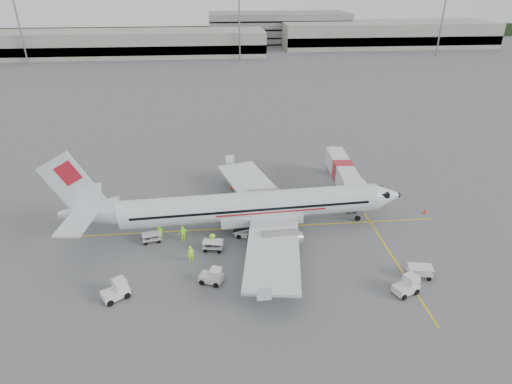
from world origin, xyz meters
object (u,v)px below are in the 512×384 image
(jet_bridge, at_px, (342,177))
(tug_fore, at_px, (406,285))
(belt_loader, at_px, (250,228))
(tug_mid, at_px, (211,275))
(aircraft, at_px, (251,189))
(tug_aft, at_px, (115,290))

(jet_bridge, bearing_deg, tug_fore, -86.27)
(belt_loader, relative_size, tug_mid, 1.98)
(jet_bridge, xyz_separation_m, tug_fore, (0.26, -21.86, -1.28))
(tug_mid, bearing_deg, tug_fore, 11.35)
(aircraft, relative_size, jet_bridge, 2.35)
(aircraft, bearing_deg, tug_mid, -119.99)
(tug_mid, bearing_deg, aircraft, 84.97)
(belt_loader, height_order, tug_fore, belt_loader)
(belt_loader, height_order, tug_aft, belt_loader)
(tug_mid, relative_size, tug_aft, 0.90)
(aircraft, height_order, tug_aft, aircraft)
(aircraft, bearing_deg, jet_bridge, 30.24)
(aircraft, xyz_separation_m, tug_fore, (13.67, -12.97, -4.52))
(tug_aft, bearing_deg, tug_mid, -23.54)
(aircraft, relative_size, tug_aft, 16.23)
(jet_bridge, xyz_separation_m, tug_aft, (-27.18, -20.02, -1.26))
(jet_bridge, height_order, tug_fore, jet_bridge)
(tug_mid, height_order, tug_aft, tug_aft)
(jet_bridge, bearing_deg, belt_loader, -139.40)
(jet_bridge, bearing_deg, tug_mid, -131.55)
(jet_bridge, bearing_deg, tug_aft, -140.58)
(tug_mid, bearing_deg, jet_bridge, 67.05)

